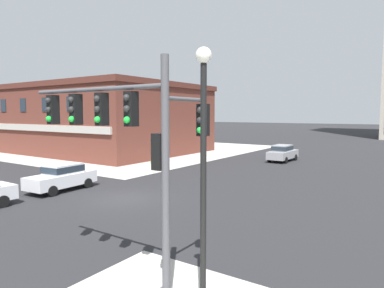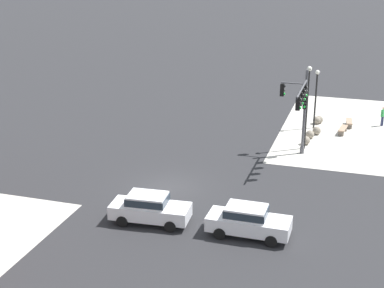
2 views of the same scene
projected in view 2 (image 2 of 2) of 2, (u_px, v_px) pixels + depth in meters
name	position (u px, v px, depth m)	size (l,w,h in m)	color
ground_plane	(168.00, 187.00, 36.87)	(320.00, 320.00, 0.00)	#262628
traffic_signal_main	(301.00, 103.00, 40.32)	(5.27, 2.09, 6.26)	#4C4C51
bollard_sphere_curb_a	(306.00, 140.00, 44.52)	(0.67, 0.67, 0.67)	gray
bollard_sphere_curb_b	(310.00, 134.00, 45.89)	(0.67, 0.67, 0.67)	gray
bollard_sphere_curb_c	(317.00, 131.00, 46.81)	(0.67, 0.67, 0.67)	gray
bollard_sphere_curb_d	(317.00, 120.00, 49.51)	(0.67, 0.67, 0.67)	gray
bollard_sphere_curb_e	(319.00, 120.00, 49.71)	(0.67, 0.67, 0.67)	gray
bench_near_signal	(343.00, 130.00, 47.10)	(1.85, 0.70, 0.49)	#9E7F66
bench_mid_block	(349.00, 122.00, 48.94)	(1.84, 0.64, 0.49)	#9E7F66
pedestrian_near_bench	(383.00, 115.00, 48.78)	(0.47, 0.36, 1.68)	#232847
street_lamp_corner_near	(307.00, 99.00, 42.51)	(0.36, 0.36, 6.31)	black
street_lamp_mid_sidewalk	(316.00, 92.00, 47.54)	(0.36, 0.36, 4.94)	black
car_main_northbound_near	(248.00, 220.00, 30.59)	(1.90, 4.40, 1.68)	silver
car_main_southbound_near	(149.00, 207.00, 32.03)	(2.14, 4.52, 1.68)	silver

